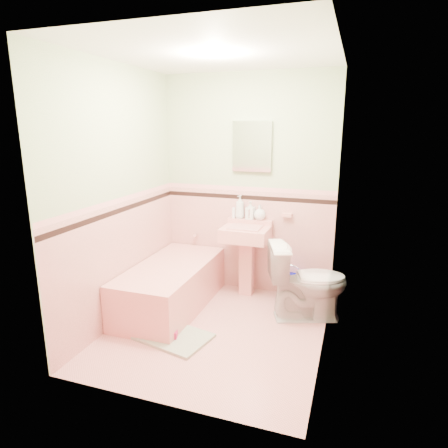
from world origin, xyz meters
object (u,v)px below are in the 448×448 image
(soap_bottle_left, at_px, (240,207))
(soap_bottle_mid, at_px, (250,210))
(soap_bottle_right, at_px, (260,212))
(bucket, at_px, (290,287))
(bathtub, at_px, (171,287))
(shoe, at_px, (168,334))
(toilet, at_px, (308,281))
(sink, at_px, (245,262))
(medicine_cabinet, at_px, (252,146))

(soap_bottle_left, relative_size, soap_bottle_mid, 1.30)
(soap_bottle_right, height_order, bucket, soap_bottle_right)
(bathtub, height_order, shoe, bathtub)
(soap_bottle_right, distance_m, shoe, 1.71)
(soap_bottle_left, bearing_deg, bucket, -7.77)
(bathtub, bearing_deg, soap_bottle_left, 51.98)
(bathtub, bearing_deg, toilet, 8.70)
(sink, bearing_deg, medicine_cabinet, 90.00)
(soap_bottle_mid, xyz_separation_m, bucket, (0.51, -0.09, -0.85))
(medicine_cabinet, height_order, bucket, medicine_cabinet)
(soap_bottle_mid, bearing_deg, bathtub, -133.86)
(shoe, bearing_deg, sink, 56.38)
(soap_bottle_left, height_order, toilet, soap_bottle_left)
(bathtub, bearing_deg, medicine_cabinet, 47.42)
(sink, height_order, soap_bottle_mid, soap_bottle_mid)
(sink, bearing_deg, soap_bottle_left, 124.73)
(sink, xyz_separation_m, toilet, (0.74, -0.31, -0.01))
(sink, distance_m, shoe, 1.29)
(medicine_cabinet, bearing_deg, sink, -90.00)
(soap_bottle_left, xyz_separation_m, soap_bottle_right, (0.24, 0.00, -0.05))
(bathtub, xyz_separation_m, medicine_cabinet, (0.68, 0.74, 1.47))
(soap_bottle_right, relative_size, bucket, 0.65)
(soap_bottle_mid, distance_m, toilet, 1.06)
(soap_bottle_right, relative_size, toilet, 0.22)
(soap_bottle_mid, bearing_deg, toilet, -33.61)
(sink, bearing_deg, shoe, -108.77)
(bucket, distance_m, shoe, 1.56)
(bathtub, distance_m, bucket, 1.35)
(bathtub, xyz_separation_m, soap_bottle_mid, (0.68, 0.71, 0.76))
(bucket, bearing_deg, medicine_cabinet, 167.11)
(medicine_cabinet, distance_m, bucket, 1.65)
(bathtub, xyz_separation_m, sink, (0.68, 0.53, 0.19))
(bathtub, distance_m, soap_bottle_mid, 1.24)
(soap_bottle_right, xyz_separation_m, bucket, (0.40, -0.09, -0.83))
(sink, relative_size, medicine_cabinet, 1.48)
(medicine_cabinet, bearing_deg, toilet, -35.11)
(bathtub, relative_size, soap_bottle_left, 5.56)
(toilet, xyz_separation_m, shoe, (-1.14, -0.86, -0.34))
(soap_bottle_left, relative_size, toilet, 0.34)
(soap_bottle_left, bearing_deg, toilet, -29.57)
(bathtub, height_order, sink, sink)
(soap_bottle_right, bearing_deg, sink, -121.96)
(bucket, bearing_deg, soap_bottle_mid, 170.32)
(sink, xyz_separation_m, soap_bottle_left, (-0.12, 0.18, 0.60))
(shoe, bearing_deg, bathtub, 98.70)
(medicine_cabinet, xyz_separation_m, toilet, (0.74, -0.52, -1.30))
(bathtub, height_order, soap_bottle_left, soap_bottle_left)
(bucket, bearing_deg, bathtub, -152.32)
(soap_bottle_left, height_order, soap_bottle_right, soap_bottle_left)
(sink, distance_m, soap_bottle_right, 0.59)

